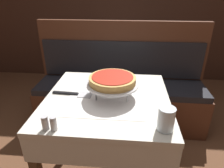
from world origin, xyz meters
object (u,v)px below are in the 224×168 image
Objects in this scene: dining_table_rear at (121,49)px; pizza_pan_stand at (112,84)px; salt_shaker at (45,123)px; dining_table_front at (107,112)px; condiment_caddy at (115,37)px; pizza_server at (73,94)px; pepper_shaker at (54,123)px; booth_bench at (120,96)px; water_glass_near at (166,119)px; deep_dish_pizza at (112,80)px.

pizza_pan_stand is at bearing -89.11° from dining_table_rear.
pizza_pan_stand is 4.52× the size of salt_shaker.
pizza_pan_stand reaches higher than dining_table_front.
dining_table_rear is 0.19m from condiment_caddy.
condiment_caddy is (0.20, 1.97, 0.00)m from salt_shaker.
salt_shaker is at bearing -98.25° from dining_table_rear.
pizza_pan_stand is 0.48m from salt_shaker.
pizza_server is at bearing -98.72° from dining_table_rear.
pepper_shaker is at bearing -94.59° from condiment_caddy.
dining_table_front reaches higher than dining_table_rear.
condiment_caddy is at bearing 98.15° from booth_bench.
water_glass_near is 1.68× the size of pepper_shaker.
deep_dish_pizza is 0.43m from water_glass_near.
pizza_pan_stand is 1.61m from condiment_caddy.
salt_shaker is (-0.28, -1.92, 0.16)m from dining_table_rear.
booth_bench reaches higher than dining_table_front.
dining_table_rear is 2.24× the size of pizza_pan_stand.
dining_table_front is 0.26m from pizza_server.
pizza_server reaches higher than dining_table_front.
dining_table_front is at bearing -87.59° from condiment_caddy.
condiment_caddy is (-0.10, 1.61, -0.05)m from pizza_pan_stand.
booth_bench is 0.95m from condiment_caddy.
deep_dish_pizza is 4.04× the size of pepper_shaker.
deep_dish_pizza is (0.00, -0.00, 0.03)m from pizza_pan_stand.
deep_dish_pizza is 0.48m from salt_shaker.
dining_table_front is 0.47m from salt_shaker.
dining_table_front is at bearing 57.34° from pepper_shaker.
pizza_pan_stand is 2.74× the size of water_glass_near.
water_glass_near is (0.32, -0.30, 0.18)m from dining_table_front.
dining_table_rear is 1.90m from water_glass_near.
salt_shaker is 0.41× the size of condiment_caddy.
dining_table_rear is at bearing 83.01° from pepper_shaker.
condiment_caddy is (-0.12, 0.82, 0.46)m from booth_bench.
dining_table_rear is 1.94m from salt_shaker.
pepper_shaker is (-0.55, -0.05, -0.03)m from water_glass_near.
dining_table_rear is 1.57m from deep_dish_pizza.
salt_shaker is (-0.04, -0.37, 0.03)m from pizza_server.
water_glass_near is (0.29, -0.31, -0.06)m from deep_dish_pizza.
pizza_pan_stand is at bearing 132.95° from water_glass_near.
salt_shaker is at bearing -127.32° from dining_table_front.
dining_table_rear is 0.83m from booth_bench.
water_glass_near is (0.55, -0.32, 0.06)m from pizza_server.
pizza_server is 0.37m from pepper_shaker.
dining_table_rear is 4.19× the size of condiment_caddy.
water_glass_near reaches higher than dining_table_front.
deep_dish_pizza is at bearing -86.42° from condiment_caddy.
pizza_pan_stand is (-0.02, -0.79, 0.51)m from booth_bench.
dining_table_rear is 2.55× the size of deep_dish_pizza.
deep_dish_pizza reaches higher than pizza_pan_stand.
pizza_server is at bearing 150.29° from water_glass_near.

